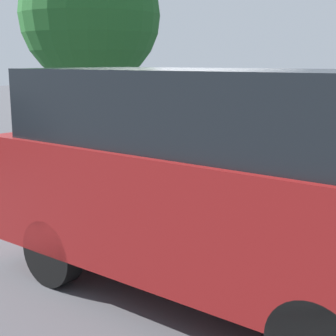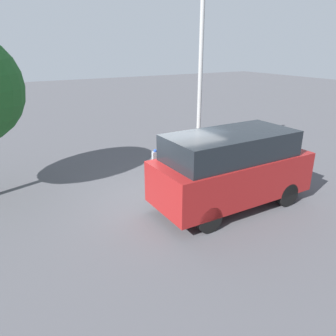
{
  "view_description": "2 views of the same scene",
  "coord_description": "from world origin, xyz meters",
  "px_view_note": "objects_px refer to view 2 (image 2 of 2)",
  "views": [
    {
      "loc": [
        4.13,
        -5.48,
        2.36
      ],
      "look_at": [
        -0.16,
        -0.1,
        0.93
      ],
      "focal_mm": 55.0,
      "sensor_mm": 36.0,
      "label": 1
    },
    {
      "loc": [
        -4.73,
        -8.08,
        4.57
      ],
      "look_at": [
        -0.05,
        -0.09,
        1.09
      ],
      "focal_mm": 35.0,
      "sensor_mm": 36.0,
      "label": 2
    }
  ],
  "objects_px": {
    "parked_van": "(231,168)",
    "parking_meter_far": "(285,138)",
    "lamp_post": "(199,105)",
    "parking_meter_near": "(155,161)"
  },
  "relations": [
    {
      "from": "parked_van",
      "to": "parking_meter_far",
      "type": "bearing_deg",
      "value": 22.48
    },
    {
      "from": "lamp_post",
      "to": "parked_van",
      "type": "relative_size",
      "value": 1.41
    },
    {
      "from": "parking_meter_near",
      "to": "parked_van",
      "type": "height_order",
      "value": "parked_van"
    },
    {
      "from": "parking_meter_near",
      "to": "parking_meter_far",
      "type": "height_order",
      "value": "parking_meter_near"
    },
    {
      "from": "parked_van",
      "to": "lamp_post",
      "type": "bearing_deg",
      "value": 67.71
    },
    {
      "from": "parking_meter_far",
      "to": "parked_van",
      "type": "distance_m",
      "value": 4.82
    },
    {
      "from": "parking_meter_far",
      "to": "lamp_post",
      "type": "height_order",
      "value": "lamp_post"
    },
    {
      "from": "lamp_post",
      "to": "parked_van",
      "type": "bearing_deg",
      "value": -111.97
    },
    {
      "from": "parking_meter_far",
      "to": "parked_van",
      "type": "bearing_deg",
      "value": -158.18
    },
    {
      "from": "parking_meter_far",
      "to": "parked_van",
      "type": "relative_size",
      "value": 0.3
    }
  ]
}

